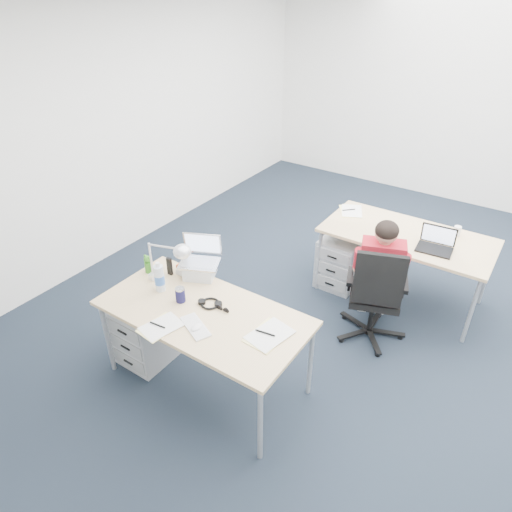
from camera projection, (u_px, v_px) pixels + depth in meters
The scene contains 24 objects.
floor at pixel (358, 328), 4.35m from camera, with size 7.00×7.00×0.00m, color black.
room at pixel (385, 155), 3.44m from camera, with size 6.02×7.02×2.80m.
desk_near at pixel (203, 316), 3.44m from camera, with size 1.60×0.80×0.73m.
desk_far at pixel (407, 239), 4.43m from camera, with size 1.60×0.80×0.73m.
office_chair at pixel (372, 312), 4.11m from camera, with size 0.81×0.81×1.00m.
seated_person at pixel (378, 273), 4.08m from camera, with size 0.51×0.70×1.18m.
drawer_pedestal_near at pixel (149, 331), 3.91m from camera, with size 0.40×0.50×0.55m, color #AFB1B4.
drawer_pedestal_far at pixel (342, 260), 4.86m from camera, with size 0.40×0.50×0.55m, color #AFB1B4.
silver_laptop at pixel (199, 259), 3.72m from camera, with size 0.32×0.25×0.34m, color silver, non-canonical shape.
wireless_keyboard at pixel (195, 326), 3.25m from camera, with size 0.29×0.12×0.01m, color white.
computer_mouse at pixel (196, 328), 3.23m from camera, with size 0.06×0.10×0.03m, color white.
headphones at pixel (210, 303), 3.47m from camera, with size 0.19×0.15×0.03m, color black, non-canonical shape.
can_koozie at pixel (180, 295), 3.48m from camera, with size 0.07×0.07×0.12m, color #151440.
water_bottle at pixel (159, 276), 3.57m from camera, with size 0.08×0.08×0.26m, color silver.
bear_figurine at pixel (148, 264), 3.82m from camera, with size 0.09×0.07×0.16m, color #216F1D, non-canonical shape.
book_stack at pixel (190, 269), 3.81m from camera, with size 0.19×0.14×0.09m, color silver.
cordless_phone at pixel (170, 266), 3.79m from camera, with size 0.04×0.03×0.16m, color black.
papers_left at pixel (160, 327), 3.25m from camera, with size 0.20×0.28×0.01m, color #FFF193.
papers_right at pixel (268, 335), 3.18m from camera, with size 0.22×0.32×0.01m, color #FFF193.
sunglasses at pixel (223, 309), 3.41m from camera, with size 0.11×0.05×0.03m, color black, non-canonical shape.
desk_lamp at pixel (163, 260), 3.59m from camera, with size 0.40×0.15×0.46m, color silver, non-canonical shape.
dark_laptop at pixel (436, 240), 4.10m from camera, with size 0.31×0.30×0.22m, color black, non-canonical shape.
far_cup at pixel (457, 231), 4.37m from camera, with size 0.07×0.07×0.10m, color white.
far_papers at pixel (350, 211), 4.83m from camera, with size 0.21×0.30×0.01m, color white.
Camera 1 is at (1.05, -3.30, 2.89)m, focal length 32.00 mm.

